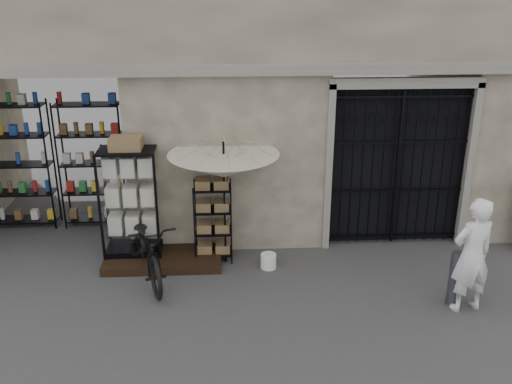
{
  "coord_description": "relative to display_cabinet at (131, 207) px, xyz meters",
  "views": [
    {
      "loc": [
        -1.27,
        -7.29,
        4.74
      ],
      "look_at": [
        -0.8,
        1.4,
        1.35
      ],
      "focal_mm": 40.0,
      "sensor_mm": 36.0,
      "label": 1
    }
  ],
  "objects": [
    {
      "name": "bicycle",
      "position": [
        0.32,
        -0.65,
        -0.99
      ],
      "size": [
        1.03,
        1.26,
        2.06
      ],
      "primitive_type": "imported",
      "rotation": [
        0.0,
        0.0,
        0.32
      ],
      "color": "black",
      "rests_on": "ground"
    },
    {
      "name": "ground",
      "position": [
        2.91,
        -1.73,
        -0.99
      ],
      "size": [
        80.0,
        80.0,
        0.0
      ],
      "primitive_type": "plane",
      "color": "black",
      "rests_on": "ground"
    },
    {
      "name": "display_cabinet",
      "position": [
        0.0,
        0.0,
        0.0
      ],
      "size": [
        1.01,
        0.72,
        2.02
      ],
      "rotation": [
        0.0,
        0.0,
        -0.16
      ],
      "color": "black",
      "rests_on": "step_platform"
    },
    {
      "name": "market_umbrella",
      "position": [
        1.59,
        -0.18,
        0.89
      ],
      "size": [
        2.1,
        2.12,
        2.6
      ],
      "rotation": [
        0.0,
        0.0,
        -0.41
      ],
      "color": "black",
      "rests_on": "ground"
    },
    {
      "name": "shopkeeper",
      "position": [
        5.16,
        -1.85,
        -0.99
      ],
      "size": [
        1.05,
        1.89,
        0.43
      ],
      "primitive_type": "imported",
      "rotation": [
        0.0,
        0.0,
        3.38
      ],
      "color": "white",
      "rests_on": "ground"
    },
    {
      "name": "iron_gate",
      "position": [
        4.66,
        0.55,
        0.51
      ],
      "size": [
        2.5,
        0.21,
        3.0
      ],
      "color": "black",
      "rests_on": "ground"
    },
    {
      "name": "white_bucket",
      "position": [
        2.31,
        -0.44,
        -0.86
      ],
      "size": [
        0.32,
        0.32,
        0.25
      ],
      "primitive_type": "cylinder",
      "rotation": [
        0.0,
        0.0,
        0.26
      ],
      "color": "white",
      "rests_on": "ground"
    },
    {
      "name": "shop_recess",
      "position": [
        -1.59,
        1.07,
        0.51
      ],
      "size": [
        3.0,
        1.7,
        3.0
      ],
      "primitive_type": "cube",
      "color": "black",
      "rests_on": "ground"
    },
    {
      "name": "shop_shelving",
      "position": [
        -1.64,
        1.57,
        0.26
      ],
      "size": [
        2.7,
        0.5,
        2.5
      ],
      "primitive_type": "cube",
      "color": "black",
      "rests_on": "ground"
    },
    {
      "name": "wire_rack",
      "position": [
        1.38,
        -0.05,
        -0.29
      ],
      "size": [
        0.72,
        0.6,
        1.41
      ],
      "rotation": [
        0.0,
        0.0,
        0.29
      ],
      "color": "black",
      "rests_on": "ground"
    },
    {
      "name": "step_platform",
      "position": [
        0.51,
        -0.18,
        -0.91
      ],
      "size": [
        2.0,
        0.9,
        0.15
      ],
      "primitive_type": "cube",
      "color": "black",
      "rests_on": "ground"
    },
    {
      "name": "steel_bollard",
      "position": [
        5.01,
        -1.71,
        -0.55
      ],
      "size": [
        0.16,
        0.16,
        0.87
      ],
      "primitive_type": "cylinder",
      "rotation": [
        0.0,
        0.0,
        0.02
      ],
      "color": "#52565F",
      "rests_on": "ground"
    }
  ]
}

